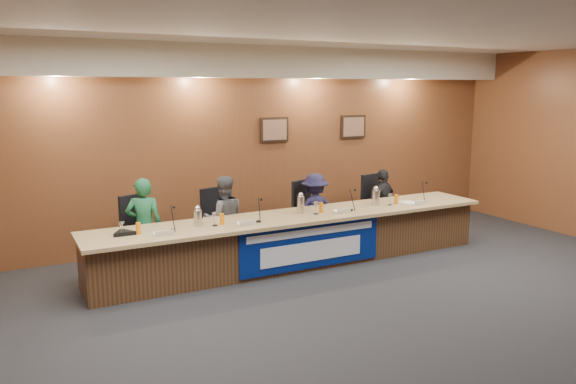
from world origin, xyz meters
name	(u,v)px	position (x,y,z in m)	size (l,w,h in m)	color
floor	(402,323)	(0.00, 0.00, 0.00)	(10.00, 10.00, 0.00)	black
ceiling	(414,21)	(0.00, 0.00, 3.20)	(10.00, 8.00, 0.04)	silver
wall_back	(252,145)	(0.00, 4.00, 1.60)	(10.00, 0.04, 3.20)	brown
soffit	(257,62)	(0.00, 3.75, 2.95)	(10.00, 0.50, 0.50)	beige
dais_body	(298,241)	(0.00, 2.40, 0.35)	(6.00, 0.80, 0.70)	#492E19
dais_top	(299,216)	(0.00, 2.35, 0.72)	(6.10, 0.95, 0.05)	tan
banner	(312,246)	(0.00, 1.99, 0.38)	(2.20, 0.02, 0.65)	navy
banner_text_upper	(313,232)	(0.00, 1.97, 0.58)	(2.00, 0.01, 0.10)	silver
banner_text_lower	(312,251)	(0.00, 1.97, 0.30)	(1.60, 0.01, 0.28)	silver
wall_photo_left	(274,130)	(0.40, 3.97, 1.85)	(0.52, 0.04, 0.42)	black
wall_photo_right	(353,127)	(2.00, 3.97, 1.85)	(0.52, 0.04, 0.42)	black
panelist_a	(144,226)	(-2.08, 3.00, 0.68)	(0.49, 0.32, 1.35)	#195833
panelist_b	(224,219)	(-0.91, 3.00, 0.65)	(0.63, 0.49, 1.29)	#4A4A4E
panelist_c	(315,211)	(0.64, 3.00, 0.61)	(0.78, 0.45, 1.21)	#161534
panelist_d	(383,204)	(1.98, 3.00, 0.60)	(0.70, 0.29, 1.19)	black
office_chair_a	(143,238)	(-2.08, 3.10, 0.48)	(0.48, 0.48, 0.08)	black
office_chair_b	(222,229)	(-0.91, 3.10, 0.48)	(0.48, 0.48, 0.08)	black
office_chair_c	(312,218)	(0.64, 3.10, 0.48)	(0.48, 0.48, 0.08)	black
office_chair_d	(379,209)	(1.98, 3.10, 0.48)	(0.48, 0.48, 0.08)	black
nameplate_a	(165,233)	(-2.05, 2.08, 0.80)	(0.24, 0.06, 0.09)	white
microphone_a	(173,230)	(-1.89, 2.29, 0.76)	(0.07, 0.07, 0.02)	black
juice_glass_a	(138,228)	(-2.31, 2.32, 0.82)	(0.06, 0.06, 0.15)	orange
water_glass_a	(122,229)	(-2.51, 2.32, 0.84)	(0.08, 0.08, 0.18)	silver
nameplate_b	(248,223)	(-0.93, 2.08, 0.80)	(0.24, 0.06, 0.09)	white
microphone_b	(258,221)	(-0.71, 2.21, 0.76)	(0.07, 0.07, 0.02)	black
juice_glass_b	(222,219)	(-1.20, 2.32, 0.82)	(0.06, 0.06, 0.15)	orange
water_glass_b	(215,219)	(-1.31, 2.29, 0.84)	(0.08, 0.08, 0.18)	silver
nameplate_c	(344,210)	(0.61, 2.12, 0.80)	(0.24, 0.06, 0.09)	white
microphone_c	(351,210)	(0.80, 2.23, 0.76)	(0.07, 0.07, 0.02)	black
juice_glass_c	(321,207)	(0.35, 2.33, 0.82)	(0.06, 0.06, 0.15)	orange
water_glass_c	(316,208)	(0.22, 2.26, 0.84)	(0.08, 0.08, 0.18)	silver
nameplate_d	(420,202)	(2.00, 2.07, 0.80)	(0.24, 0.06, 0.09)	white
microphone_d	(421,202)	(2.15, 2.22, 0.76)	(0.07, 0.07, 0.02)	black
juice_glass_d	(396,199)	(1.71, 2.30, 0.82)	(0.06, 0.06, 0.15)	orange
water_glass_d	(390,200)	(1.56, 2.27, 0.84)	(0.08, 0.08, 0.18)	silver
carafe_left	(198,218)	(-1.52, 2.38, 0.86)	(0.11, 0.11, 0.22)	silver
carafe_mid	(301,205)	(0.07, 2.44, 0.87)	(0.11, 0.11, 0.25)	silver
carafe_right	(376,198)	(1.37, 2.38, 0.87)	(0.12, 0.12, 0.24)	silver
speakerphone	(123,233)	(-2.48, 2.38, 0.78)	(0.32, 0.32, 0.05)	black
paper_stack	(410,202)	(1.97, 2.28, 0.75)	(0.22, 0.30, 0.01)	white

